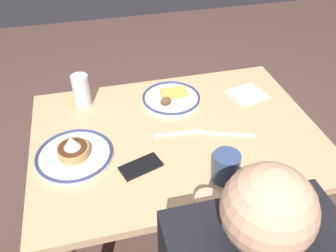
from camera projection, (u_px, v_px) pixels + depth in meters
ground_plane at (175, 238)px, 1.81m from camera, size 6.00×6.00×0.00m
dining_table at (176, 154)px, 1.42m from camera, size 1.10×0.79×0.73m
plate_near_main at (171, 98)px, 1.50m from camera, size 0.25×0.25×0.05m
plate_center_pancakes at (74, 154)px, 1.23m from camera, size 0.27×0.27×0.10m
coffee_mug at (226, 167)px, 1.13m from camera, size 0.09×0.12×0.10m
drinking_glass at (82, 92)px, 1.45m from camera, size 0.07×0.07×0.14m
cell_phone at (141, 166)px, 1.20m from camera, size 0.16×0.11×0.01m
paper_napkin at (247, 94)px, 1.55m from camera, size 0.18×0.17×0.00m
fork_near at (178, 133)px, 1.34m from camera, size 0.20×0.03×0.01m
butter_knife at (227, 134)px, 1.33m from camera, size 0.20×0.08×0.01m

